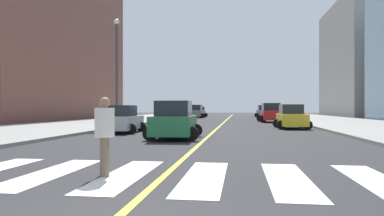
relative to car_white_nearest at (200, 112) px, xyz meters
The scene contains 13 objects.
sidewalk_kerb_west 36.42m from the car_white_nearest, 101.43° to the right, with size 10.00×120.00×0.15m, color gray.
crosswalk_paint 51.94m from the car_white_nearest, 84.49° to the right, with size 13.50×4.00×0.01m.
lane_divider_paint 16.48m from the car_white_nearest, 72.37° to the right, with size 0.16×80.00×0.01m, color yellow.
low_rise_brick_west 29.37m from the car_white_nearest, 144.51° to the right, with size 16.00×32.00×25.95m, color brown.
car_white_nearest is the anchor object (origin of this frame).
car_yellow_second 34.11m from the car_white_nearest, 72.16° to the right, with size 2.53×4.02×1.78m.
car_gray_third 5.81m from the car_white_nearest, 89.95° to the right, with size 2.91×4.55×1.99m.
car_blue_fourth 10.69m from the car_white_nearest, 13.93° to the right, with size 2.84×4.43×1.94m.
car_red_fifth 22.88m from the car_white_nearest, 64.14° to the right, with size 2.98×4.65×2.04m.
car_silver_sixth 38.53m from the car_white_nearest, 90.73° to the right, with size 2.41×3.81×1.68m.
car_green_seventh 42.40m from the car_white_nearest, 85.33° to the right, with size 2.73×4.26×1.87m.
pedestrian_crossing 52.03m from the car_white_nearest, 85.96° to the right, with size 0.44×0.44×1.77m.
street_lamp 33.43m from the car_white_nearest, 94.91° to the right, with size 0.44×0.44×8.29m.
Camera 1 is at (1.68, -3.77, 1.53)m, focal length 33.10 mm.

